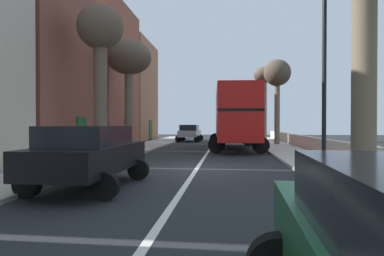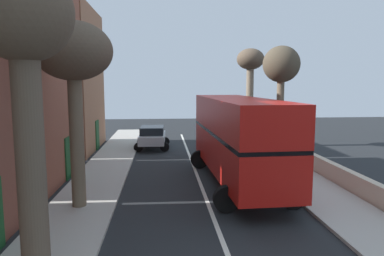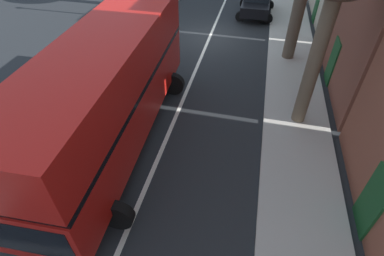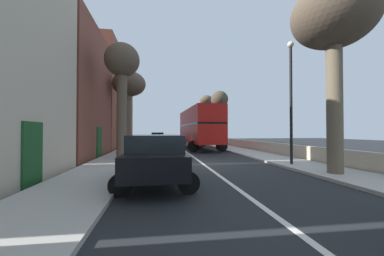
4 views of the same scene
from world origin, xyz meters
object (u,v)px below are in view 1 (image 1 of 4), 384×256
at_px(street_tree_right_1, 264,82).
at_px(street_tree_left_2, 100,40).
at_px(street_tree_right_5, 277,76).
at_px(double_decker_bus, 235,115).
at_px(parked_car_silver_left_3, 190,132).
at_px(street_tree_left_6, 129,61).
at_px(parked_car_black_left_0, 90,153).
at_px(lamppost_right, 324,60).

height_order(street_tree_right_1, street_tree_left_2, street_tree_right_1).
xyz_separation_m(street_tree_right_1, street_tree_right_5, (0.43, -5.64, -0.21)).
bearing_deg(street_tree_right_5, double_decker_bus, -128.22).
distance_m(parked_car_silver_left_3, street_tree_left_6, 13.45).
xyz_separation_m(double_decker_bus, street_tree_right_5, (3.50, 4.44, 3.24)).
height_order(parked_car_black_left_0, street_tree_left_2, street_tree_left_2).
height_order(parked_car_silver_left_3, lamppost_right, lamppost_right).
bearing_deg(parked_car_black_left_0, street_tree_left_6, 101.76).
xyz_separation_m(double_decker_bus, parked_car_silver_left_3, (-4.20, 9.69, -1.42)).
relative_size(parked_car_black_left_0, street_tree_left_6, 0.65).
relative_size(street_tree_left_2, street_tree_right_5, 1.05).
height_order(parked_car_silver_left_3, street_tree_right_5, street_tree_right_5).
relative_size(parked_car_silver_left_3, street_tree_right_5, 0.58).
relative_size(parked_car_black_left_0, street_tree_right_5, 0.65).
distance_m(double_decker_bus, lamppost_right, 12.13).
xyz_separation_m(street_tree_left_6, lamppost_right, (9.26, -9.09, -1.87)).
bearing_deg(street_tree_left_2, parked_car_black_left_0, -71.16).
bearing_deg(street_tree_right_1, lamppost_right, -91.24).
relative_size(street_tree_right_1, street_tree_left_6, 1.05).
bearing_deg(parked_car_silver_left_3, street_tree_right_1, 3.04).
distance_m(street_tree_right_1, street_tree_left_6, 16.03).
bearing_deg(parked_car_silver_left_3, street_tree_right_5, -34.29).
xyz_separation_m(parked_car_black_left_0, street_tree_left_6, (-2.46, 11.79, 4.72)).
xyz_separation_m(double_decker_bus, lamppost_right, (2.60, -11.75, 1.45)).
height_order(street_tree_right_5, street_tree_left_6, street_tree_left_6).
bearing_deg(parked_car_silver_left_3, lamppost_right, -72.40).
bearing_deg(street_tree_left_2, street_tree_right_1, 62.65).
bearing_deg(parked_car_black_left_0, street_tree_right_1, 73.48).
distance_m(double_decker_bus, street_tree_right_5, 6.51).
height_order(street_tree_left_2, street_tree_left_6, street_tree_left_2).
xyz_separation_m(parked_car_black_left_0, street_tree_left_2, (-2.15, 6.31, 4.63)).
bearing_deg(street_tree_left_2, lamppost_right, -21.98).
height_order(street_tree_left_2, lamppost_right, street_tree_left_2).
bearing_deg(street_tree_right_5, street_tree_right_1, 94.31).
distance_m(parked_car_black_left_0, street_tree_right_1, 26.04).
xyz_separation_m(parked_car_silver_left_3, street_tree_right_1, (7.27, 0.39, 4.86)).
distance_m(double_decker_bus, street_tree_right_1, 11.09).
relative_size(parked_car_silver_left_3, street_tree_right_1, 0.55).
xyz_separation_m(street_tree_right_5, lamppost_right, (-0.90, -16.20, -1.78)).
relative_size(parked_car_silver_left_3, street_tree_left_2, 0.56).
xyz_separation_m(street_tree_right_5, street_tree_left_6, (-10.15, -7.10, 0.08)).
bearing_deg(parked_car_silver_left_3, double_decker_bus, -66.56).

